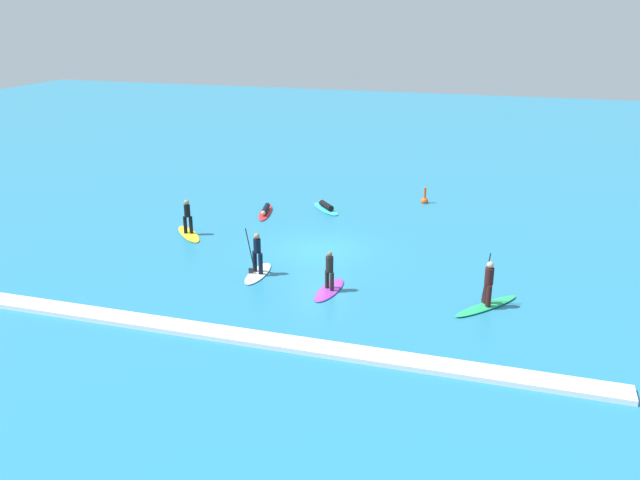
{
  "coord_description": "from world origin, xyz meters",
  "views": [
    {
      "loc": [
        8.59,
        -27.88,
        10.84
      ],
      "look_at": [
        0.0,
        0.0,
        0.5
      ],
      "focal_mm": 37.4,
      "sensor_mm": 36.0,
      "label": 1
    }
  ],
  "objects_px": {
    "surfer_on_white_board": "(258,264)",
    "surfer_on_green_board": "(487,296)",
    "surfer_on_yellow_board": "(188,226)",
    "surfer_on_purple_board": "(329,281)",
    "surfer_on_teal_board": "(326,207)",
    "surfer_on_red_board": "(265,211)",
    "marker_buoy": "(425,200)"
  },
  "relations": [
    {
      "from": "surfer_on_white_board",
      "to": "surfer_on_green_board",
      "type": "bearing_deg",
      "value": 85.01
    },
    {
      "from": "surfer_on_yellow_board",
      "to": "surfer_on_purple_board",
      "type": "distance_m",
      "value": 9.78
    },
    {
      "from": "surfer_on_green_board",
      "to": "surfer_on_teal_board",
      "type": "relative_size",
      "value": 1.14
    },
    {
      "from": "surfer_on_green_board",
      "to": "surfer_on_red_board",
      "type": "relative_size",
      "value": 0.95
    },
    {
      "from": "surfer_on_red_board",
      "to": "surfer_on_white_board",
      "type": "xyz_separation_m",
      "value": [
        2.93,
        -8.29,
        0.34
      ]
    },
    {
      "from": "surfer_on_yellow_board",
      "to": "marker_buoy",
      "type": "bearing_deg",
      "value": 88.27
    },
    {
      "from": "surfer_on_green_board",
      "to": "surfer_on_teal_board",
      "type": "bearing_deg",
      "value": 80.34
    },
    {
      "from": "surfer_on_red_board",
      "to": "surfer_on_yellow_board",
      "type": "height_order",
      "value": "surfer_on_yellow_board"
    },
    {
      "from": "surfer_on_purple_board",
      "to": "surfer_on_teal_board",
      "type": "relative_size",
      "value": 1.0
    },
    {
      "from": "surfer_on_green_board",
      "to": "marker_buoy",
      "type": "distance_m",
      "value": 14.07
    },
    {
      "from": "surfer_on_green_board",
      "to": "surfer_on_white_board",
      "type": "distance_m",
      "value": 9.54
    },
    {
      "from": "surfer_on_yellow_board",
      "to": "surfer_on_teal_board",
      "type": "relative_size",
      "value": 1.01
    },
    {
      "from": "surfer_on_white_board",
      "to": "marker_buoy",
      "type": "relative_size",
      "value": 2.47
    },
    {
      "from": "surfer_on_yellow_board",
      "to": "surfer_on_white_board",
      "type": "relative_size",
      "value": 1.03
    },
    {
      "from": "surfer_on_green_board",
      "to": "marker_buoy",
      "type": "height_order",
      "value": "surfer_on_green_board"
    },
    {
      "from": "surfer_on_red_board",
      "to": "marker_buoy",
      "type": "height_order",
      "value": "marker_buoy"
    },
    {
      "from": "surfer_on_teal_board",
      "to": "surfer_on_white_board",
      "type": "distance_m",
      "value": 9.96
    },
    {
      "from": "surfer_on_purple_board",
      "to": "marker_buoy",
      "type": "xyz_separation_m",
      "value": [
        1.73,
        13.65,
        -0.23
      ]
    },
    {
      "from": "surfer_on_teal_board",
      "to": "surfer_on_white_board",
      "type": "xyz_separation_m",
      "value": [
        -0.05,
        -9.95,
        0.34
      ]
    },
    {
      "from": "surfer_on_yellow_board",
      "to": "surfer_on_white_board",
      "type": "height_order",
      "value": "surfer_on_white_board"
    },
    {
      "from": "surfer_on_teal_board",
      "to": "surfer_on_yellow_board",
      "type": "bearing_deg",
      "value": 98.17
    },
    {
      "from": "surfer_on_red_board",
      "to": "surfer_on_white_board",
      "type": "relative_size",
      "value": 1.22
    },
    {
      "from": "surfer_on_red_board",
      "to": "surfer_on_yellow_board",
      "type": "xyz_separation_m",
      "value": [
        -2.33,
        -4.49,
        0.3
      ]
    },
    {
      "from": "surfer_on_purple_board",
      "to": "marker_buoy",
      "type": "bearing_deg",
      "value": 178.27
    },
    {
      "from": "surfer_on_yellow_board",
      "to": "surfer_on_purple_board",
      "type": "height_order",
      "value": "surfer_on_yellow_board"
    },
    {
      "from": "surfer_on_red_board",
      "to": "surfer_on_purple_board",
      "type": "bearing_deg",
      "value": 21.91
    },
    {
      "from": "marker_buoy",
      "to": "surfer_on_green_board",
      "type": "bearing_deg",
      "value": -71.78
    },
    {
      "from": "surfer_on_green_board",
      "to": "surfer_on_purple_board",
      "type": "relative_size",
      "value": 1.14
    },
    {
      "from": "surfer_on_purple_board",
      "to": "surfer_on_white_board",
      "type": "xyz_separation_m",
      "value": [
        -3.4,
        0.75,
        0.07
      ]
    },
    {
      "from": "surfer_on_red_board",
      "to": "marker_buoy",
      "type": "distance_m",
      "value": 9.27
    },
    {
      "from": "surfer_on_white_board",
      "to": "marker_buoy",
      "type": "distance_m",
      "value": 13.88
    },
    {
      "from": "surfer_on_purple_board",
      "to": "marker_buoy",
      "type": "distance_m",
      "value": 13.76
    }
  ]
}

